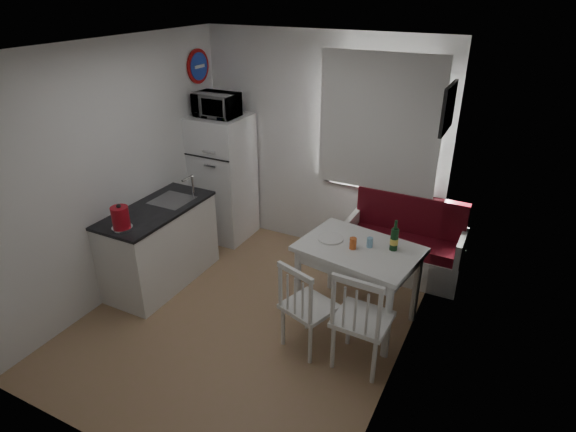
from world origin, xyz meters
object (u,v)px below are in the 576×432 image
dining_table (359,256)px  chair_left (305,301)px  bench (403,250)px  wine_bottle (395,235)px  chair_right (360,313)px  microwave (217,105)px  fridge (224,178)px  kitchen_counter (161,245)px  kettle (121,218)px

dining_table → chair_left: bearing=-101.3°
bench → wine_bottle: wine_bottle is taller
chair_right → microwave: 3.06m
fridge → bench: bearing=2.7°
fridge → wine_bottle: bearing=-18.7°
kitchen_counter → wine_bottle: size_ratio=4.38×
chair_left → fridge: bearing=158.6°
wine_bottle → fridge: bearing=161.3°
microwave → chair_right: bearing=-32.9°
dining_table → chair_right: (0.25, -0.67, -0.12)m
chair_right → dining_table: bearing=112.6°
kitchen_counter → wine_bottle: kitchen_counter is taller
kitchen_counter → dining_table: bearing=8.4°
microwave → chair_left: bearing=-39.2°
dining_table → kettle: kettle is taller
microwave → kitchen_counter: bearing=-90.9°
bench → chair_right: size_ratio=2.47×
chair_right → wine_bottle: size_ratio=1.74×
microwave → kettle: (0.03, -1.73, -0.71)m
kettle → kitchen_counter: bearing=95.3°
microwave → bench: bearing=3.9°
dining_table → wine_bottle: 0.39m
chair_right → wine_bottle: wine_bottle is taller
wine_bottle → microwave: bearing=162.3°
kitchen_counter → wine_bottle: bearing=9.7°
fridge → kettle: bearing=-89.0°
fridge → chair_right: bearing=-33.7°
bench → chair_left: bench is taller
microwave → wine_bottle: (2.43, -0.77, -0.78)m
bench → chair_left: bearing=-104.8°
dining_table → microwave: microwave is taller
kettle → wine_bottle: bearing=21.6°
dining_table → fridge: 2.33m
kitchen_counter → dining_table: (2.16, 0.32, 0.27)m
fridge → microwave: size_ratio=3.18×
chair_right → kettle: 2.40m
microwave → wine_bottle: size_ratio=1.67×
kettle → fridge: bearing=91.0°
kitchen_counter → bench: bearing=29.9°
kitchen_counter → dining_table: 2.20m
fridge → kettle: fridge is taller
chair_right → microwave: (-2.39, 1.54, 1.14)m
chair_left → wine_bottle: size_ratio=1.76×
dining_table → microwave: (-2.14, 0.87, 1.02)m
bench → fridge: size_ratio=0.81×
chair_right → kettle: bearing=-173.4°
kitchen_counter → dining_table: size_ratio=1.10×
microwave → kettle: microwave is taller
bench → dining_table: 1.13m
chair_left → kettle: kettle is taller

